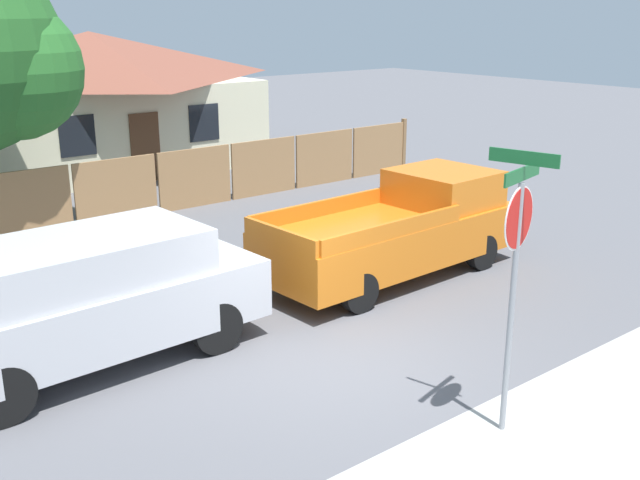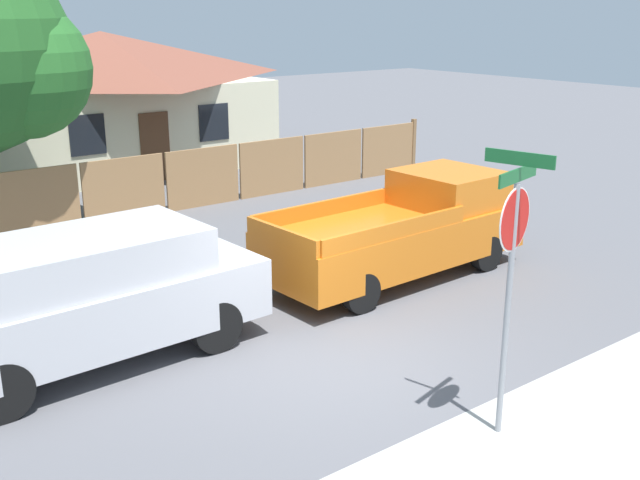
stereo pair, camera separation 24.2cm
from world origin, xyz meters
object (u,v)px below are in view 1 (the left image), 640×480
Objects in this scene: red_suv at (86,297)px; orange_pickup at (400,229)px; house at (94,97)px; stop_sign at (516,247)px.

red_suv is 0.93× the size of orange_pickup.
house reaches higher than red_suv.
orange_pickup is (0.12, -13.68, -1.28)m from house.
stop_sign reaches higher than orange_pickup.
house is 1.89× the size of red_suv.
house is 13.74m from orange_pickup.
stop_sign is at bearing -98.69° from house.
orange_pickup is at bearing -89.50° from house.
orange_pickup is at bearing -2.14° from red_suv.
red_suv is at bearing 177.86° from orange_pickup.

